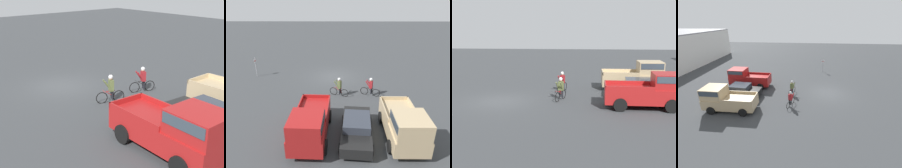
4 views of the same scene
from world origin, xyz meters
TOP-DOWN VIEW (x-y plane):
  - ground_plane at (0.00, 0.00)m, footprint 80.00×80.00m
  - pickup_truck_0 at (-4.50, 10.40)m, footprint 2.23×4.89m
  - sedan_0 at (-1.70, 10.08)m, footprint 2.23×4.66m
  - pickup_truck_1 at (1.12, 10.35)m, footprint 2.35×5.17m
  - cyclist_0 at (-0.61, 4.32)m, footprint 1.62×0.70m
  - cyclist_1 at (-3.30, 4.25)m, footprint 1.63×0.71m
  - fire_lane_sign at (8.06, -0.08)m, footprint 0.07×0.30m

SIDE VIEW (x-z plane):
  - ground_plane at x=0.00m, z-range 0.00..0.00m
  - sedan_0 at x=-1.70m, z-range 0.00..1.40m
  - cyclist_1 at x=-3.30m, z-range 0.00..1.65m
  - cyclist_0 at x=-0.61m, z-range 0.01..1.71m
  - pickup_truck_0 at x=-4.50m, z-range 0.02..2.36m
  - pickup_truck_1 at x=1.12m, z-range 0.03..2.35m
  - fire_lane_sign at x=8.06m, z-range 0.22..2.26m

